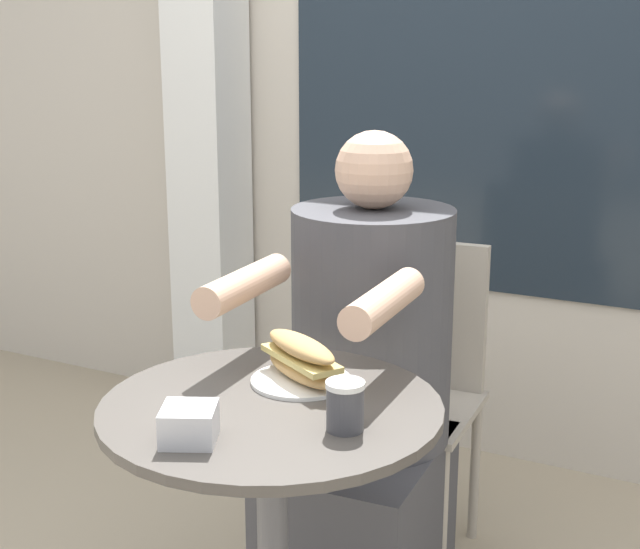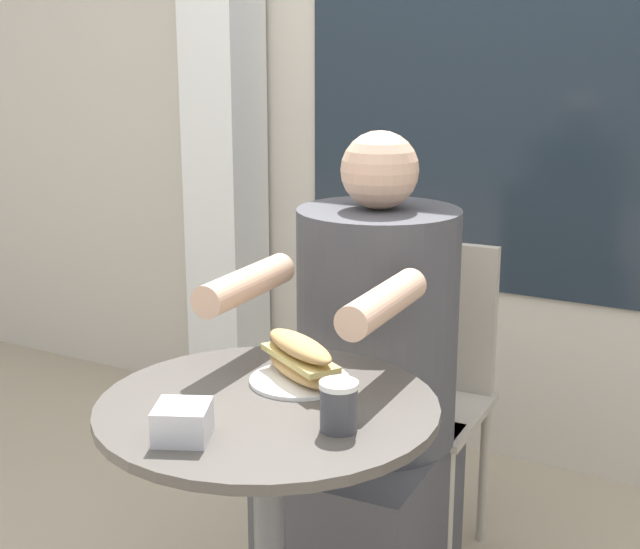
{
  "view_description": "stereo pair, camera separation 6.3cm",
  "coord_description": "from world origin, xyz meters",
  "px_view_note": "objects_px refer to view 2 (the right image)",
  "views": [
    {
      "loc": [
        0.78,
        -1.32,
        1.4
      ],
      "look_at": [
        0.0,
        0.2,
        0.96
      ],
      "focal_mm": 50.0,
      "sensor_mm": 36.0,
      "label": 1
    },
    {
      "loc": [
        0.84,
        -1.28,
        1.4
      ],
      "look_at": [
        0.0,
        0.2,
        0.96
      ],
      "focal_mm": 50.0,
      "sensor_mm": 36.0,
      "label": 2
    }
  ],
  "objects_px": {
    "seated_diner": "(370,416)",
    "drink_cup": "(339,406)",
    "cafe_table": "(269,505)",
    "sandwich_on_plate": "(298,362)",
    "diner_chair": "(423,370)"
  },
  "relations": [
    {
      "from": "seated_diner",
      "to": "drink_cup",
      "type": "distance_m",
      "value": 0.67
    },
    {
      "from": "cafe_table",
      "to": "drink_cup",
      "type": "relative_size",
      "value": 8.61
    },
    {
      "from": "seated_diner",
      "to": "sandwich_on_plate",
      "type": "relative_size",
      "value": 5.44
    },
    {
      "from": "seated_diner",
      "to": "drink_cup",
      "type": "xyz_separation_m",
      "value": [
        0.22,
        -0.57,
        0.28
      ]
    },
    {
      "from": "diner_chair",
      "to": "seated_diner",
      "type": "relative_size",
      "value": 0.72
    },
    {
      "from": "sandwich_on_plate",
      "to": "drink_cup",
      "type": "height_order",
      "value": "sandwich_on_plate"
    },
    {
      "from": "drink_cup",
      "to": "diner_chair",
      "type": "bearing_deg",
      "value": 103.86
    },
    {
      "from": "diner_chair",
      "to": "drink_cup",
      "type": "distance_m",
      "value": 0.98
    },
    {
      "from": "seated_diner",
      "to": "diner_chair",
      "type": "bearing_deg",
      "value": -92.12
    },
    {
      "from": "cafe_table",
      "to": "drink_cup",
      "type": "height_order",
      "value": "drink_cup"
    },
    {
      "from": "diner_chair",
      "to": "sandwich_on_plate",
      "type": "bearing_deg",
      "value": 90.43
    },
    {
      "from": "seated_diner",
      "to": "sandwich_on_plate",
      "type": "height_order",
      "value": "seated_diner"
    },
    {
      "from": "cafe_table",
      "to": "seated_diner",
      "type": "relative_size",
      "value": 0.63
    },
    {
      "from": "sandwich_on_plate",
      "to": "cafe_table",
      "type": "bearing_deg",
      "value": -88.22
    },
    {
      "from": "sandwich_on_plate",
      "to": "diner_chair",
      "type": "bearing_deg",
      "value": 93.8
    }
  ]
}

